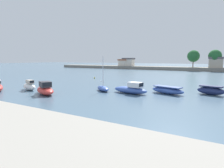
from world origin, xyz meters
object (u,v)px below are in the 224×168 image
at_px(moored_boat_4, 103,88).
at_px(moored_boat_3, 45,89).
at_px(mooring_buoy_1, 95,78).
at_px(moored_boat_7, 211,90).
at_px(moored_boat_2, 29,86).
at_px(moored_boat_5, 131,89).
at_px(moored_boat_6, 167,90).

bearing_deg(moored_boat_4, moored_boat_3, -92.00).
bearing_deg(mooring_buoy_1, moored_boat_7, -19.99).
bearing_deg(moored_boat_7, moored_boat_4, -147.98).
xyz_separation_m(moored_boat_3, moored_boat_7, (19.92, 11.25, -0.08)).
relative_size(moored_boat_2, mooring_buoy_1, 10.54).
bearing_deg(moored_boat_4, moored_boat_2, -115.16).
distance_m(moored_boat_3, mooring_buoy_1, 21.84).
height_order(moored_boat_3, mooring_buoy_1, moored_boat_3).
height_order(moored_boat_2, moored_boat_7, moored_boat_2).
xyz_separation_m(moored_boat_2, moored_boat_5, (15.04, 5.46, -0.02)).
height_order(moored_boat_4, mooring_buoy_1, moored_boat_4).
xyz_separation_m(moored_boat_4, mooring_buoy_1, (-11.88, 14.46, -0.23)).
relative_size(moored_boat_2, moored_boat_7, 1.02).
xyz_separation_m(moored_boat_5, mooring_buoy_1, (-16.48, 14.21, -0.43)).
distance_m(moored_boat_2, moored_boat_6, 21.10).
height_order(moored_boat_3, moored_boat_6, moored_boat_3).
relative_size(moored_boat_3, moored_boat_6, 1.02).
xyz_separation_m(moored_boat_3, moored_boat_6, (14.59, 8.99, -0.17)).
bearing_deg(moored_boat_4, moored_boat_5, 41.43).
height_order(moored_boat_5, moored_boat_6, moored_boat_5).
distance_m(moored_boat_3, moored_boat_7, 22.88).
distance_m(moored_boat_2, moored_boat_7, 26.90).
bearing_deg(moored_boat_3, moored_boat_7, 55.13).
bearing_deg(moored_boat_3, moored_boat_5, 59.18).
xyz_separation_m(moored_boat_4, moored_boat_7, (14.50, 4.87, 0.18)).
distance_m(moored_boat_2, moored_boat_4, 11.67).
xyz_separation_m(moored_boat_2, moored_boat_4, (10.44, 5.21, -0.22)).
distance_m(moored_boat_6, mooring_buoy_1, 24.16).
distance_m(moored_boat_5, moored_boat_7, 10.92).
bearing_deg(moored_boat_2, mooring_buoy_1, 107.67).
bearing_deg(mooring_buoy_1, moored_boat_2, -85.80).
distance_m(moored_boat_4, mooring_buoy_1, 18.72).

